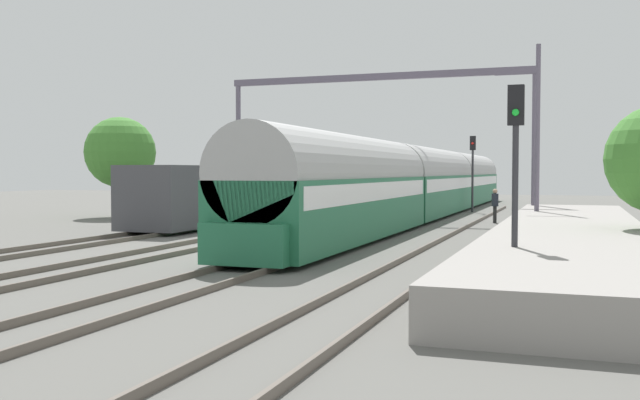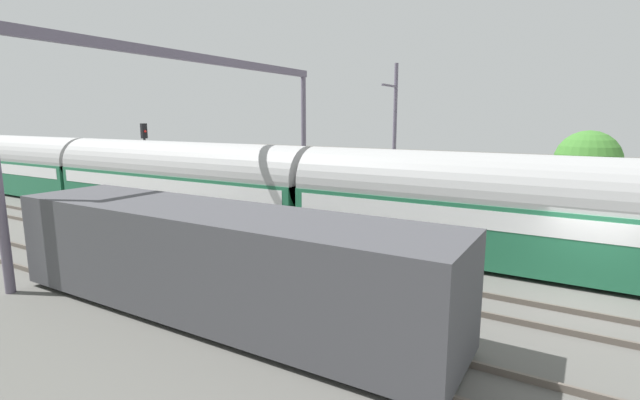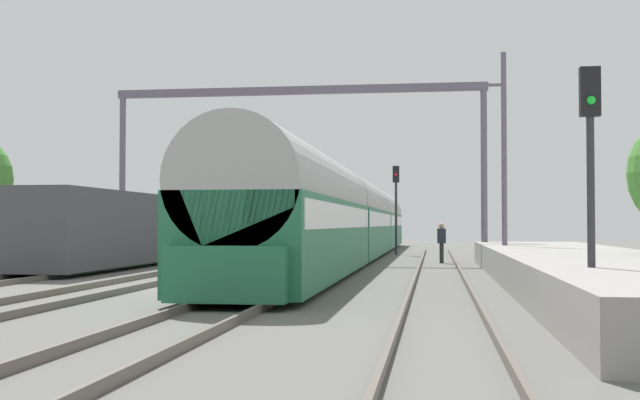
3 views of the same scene
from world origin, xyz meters
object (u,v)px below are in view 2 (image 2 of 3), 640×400
object	(u,v)px
person_crossing	(296,193)
railway_signal_far	(145,152)
passenger_train	(179,180)
freight_car	(215,261)
catenary_gantry	(201,100)

from	to	relation	value
person_crossing	railway_signal_far	world-z (taller)	railway_signal_far
person_crossing	passenger_train	bearing A→B (deg)	22.67
freight_car	passenger_train	bearing A→B (deg)	51.21
railway_signal_far	freight_car	bearing A→B (deg)	-123.87
railway_signal_far	passenger_train	bearing A→B (deg)	-111.40
person_crossing	catenary_gantry	world-z (taller)	catenary_gantry
person_crossing	railway_signal_far	bearing A→B (deg)	-6.72
passenger_train	railway_signal_far	world-z (taller)	railway_signal_far
freight_car	railway_signal_far	size ratio (longest dim) A/B	2.68
freight_car	catenary_gantry	size ratio (longest dim) A/B	0.77
passenger_train	person_crossing	bearing A→B (deg)	-46.43
person_crossing	catenary_gantry	xyz separation A→B (m)	(-6.37, 0.64, 4.89)
catenary_gantry	freight_car	bearing A→B (deg)	-134.04
passenger_train	catenary_gantry	distance (m)	5.91
passenger_train	catenary_gantry	world-z (taller)	catenary_gantry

